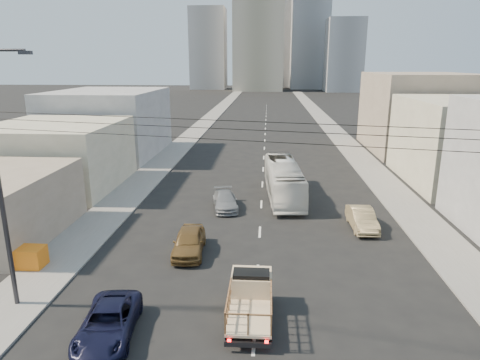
# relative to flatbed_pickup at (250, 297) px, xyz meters

# --- Properties ---
(sidewalk_left) EXTENTS (3.50, 180.00, 0.12)m
(sidewalk_left) POSITION_rel_flatbed_pickup_xyz_m (-11.53, 66.37, -1.03)
(sidewalk_left) COLOR slate
(sidewalk_left) RESTS_ON ground
(sidewalk_right) EXTENTS (3.50, 180.00, 0.12)m
(sidewalk_right) POSITION_rel_flatbed_pickup_xyz_m (11.97, 66.37, -1.03)
(sidewalk_right) COLOR slate
(sidewalk_right) RESTS_ON ground
(lane_dashes) EXTENTS (0.15, 104.00, 0.01)m
(lane_dashes) POSITION_rel_flatbed_pickup_xyz_m (0.22, 49.37, -1.09)
(lane_dashes) COLOR silver
(lane_dashes) RESTS_ON ground
(flatbed_pickup) EXTENTS (1.95, 4.41, 1.90)m
(flatbed_pickup) POSITION_rel_flatbed_pickup_xyz_m (0.00, 0.00, 0.00)
(flatbed_pickup) COLOR beige
(flatbed_pickup) RESTS_ON ground
(navy_pickup) EXTENTS (2.68, 4.96, 1.32)m
(navy_pickup) POSITION_rel_flatbed_pickup_xyz_m (-5.97, -1.73, -0.43)
(navy_pickup) COLOR black
(navy_pickup) RESTS_ON ground
(city_bus) EXTENTS (3.34, 11.15, 3.06)m
(city_bus) POSITION_rel_flatbed_pickup_xyz_m (2.09, 18.43, 0.44)
(city_bus) COLOR silver
(city_bus) RESTS_ON ground
(sedan_brown) EXTENTS (2.06, 4.57, 1.52)m
(sedan_brown) POSITION_rel_flatbed_pickup_xyz_m (-4.03, 6.70, -0.33)
(sedan_brown) COLOR brown
(sedan_brown) RESTS_ON ground
(sedan_tan) EXTENTS (1.65, 4.42, 1.44)m
(sedan_tan) POSITION_rel_flatbed_pickup_xyz_m (7.37, 11.53, -0.37)
(sedan_tan) COLOR #9B855A
(sedan_tan) RESTS_ON ground
(sedan_grey) EXTENTS (2.56, 4.68, 1.29)m
(sedan_grey) POSITION_rel_flatbed_pickup_xyz_m (-2.66, 15.14, -0.45)
(sedan_grey) COLOR gray
(sedan_grey) RESTS_ON ground
(streetlamp_left) EXTENTS (2.36, 0.25, 12.00)m
(streetlamp_left) POSITION_rel_flatbed_pickup_xyz_m (-11.17, 0.37, 5.34)
(streetlamp_left) COLOR #2D2D33
(streetlamp_left) RESTS_ON ground
(overhead_wires) EXTENTS (23.01, 5.02, 0.72)m
(overhead_wires) POSITION_rel_flatbed_pickup_xyz_m (0.22, -2.13, 7.87)
(overhead_wires) COLOR black
(overhead_wires) RESTS_ON ground
(crate_stack) EXTENTS (1.80, 1.20, 1.14)m
(crate_stack) POSITION_rel_flatbed_pickup_xyz_m (-12.78, 4.13, -0.40)
(crate_stack) COLOR orange
(crate_stack) RESTS_ON sidewalk_left
(bldg_right_mid) EXTENTS (11.00, 14.00, 8.00)m
(bldg_right_mid) POSITION_rel_flatbed_pickup_xyz_m (19.72, 24.37, 2.91)
(bldg_right_mid) COLOR #B1AA8F
(bldg_right_mid) RESTS_ON ground
(bldg_right_far) EXTENTS (12.00, 16.00, 10.00)m
(bldg_right_far) POSITION_rel_flatbed_pickup_xyz_m (20.22, 40.37, 3.91)
(bldg_right_far) COLOR gray
(bldg_right_far) RESTS_ON ground
(bldg_left_mid) EXTENTS (11.00, 12.00, 6.00)m
(bldg_left_mid) POSITION_rel_flatbed_pickup_xyz_m (-18.78, 20.37, 1.91)
(bldg_left_mid) COLOR #B1AA8F
(bldg_left_mid) RESTS_ON ground
(bldg_left_far) EXTENTS (12.00, 16.00, 8.00)m
(bldg_left_far) POSITION_rel_flatbed_pickup_xyz_m (-19.28, 35.37, 2.91)
(bldg_left_far) COLOR gray
(bldg_left_far) RESTS_ON ground
(high_rise_tower) EXTENTS (20.00, 20.00, 60.00)m
(high_rise_tower) POSITION_rel_flatbed_pickup_xyz_m (-3.78, 166.37, 28.91)
(high_rise_tower) COLOR gray
(high_rise_tower) RESTS_ON ground
(midrise_ne) EXTENTS (16.00, 16.00, 40.00)m
(midrise_ne) POSITION_rel_flatbed_pickup_xyz_m (18.22, 181.37, 18.91)
(midrise_ne) COLOR gray
(midrise_ne) RESTS_ON ground
(midrise_nw) EXTENTS (15.00, 15.00, 34.00)m
(midrise_nw) POSITION_rel_flatbed_pickup_xyz_m (-25.78, 176.37, 15.91)
(midrise_nw) COLOR gray
(midrise_nw) RESTS_ON ground
(midrise_back) EXTENTS (18.00, 18.00, 44.00)m
(midrise_back) POSITION_rel_flatbed_pickup_xyz_m (6.22, 196.37, 20.91)
(midrise_back) COLOR gray
(midrise_back) RESTS_ON ground
(midrise_east) EXTENTS (14.00, 14.00, 28.00)m
(midrise_east) POSITION_rel_flatbed_pickup_xyz_m (30.22, 161.37, 12.91)
(midrise_east) COLOR gray
(midrise_east) RESTS_ON ground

